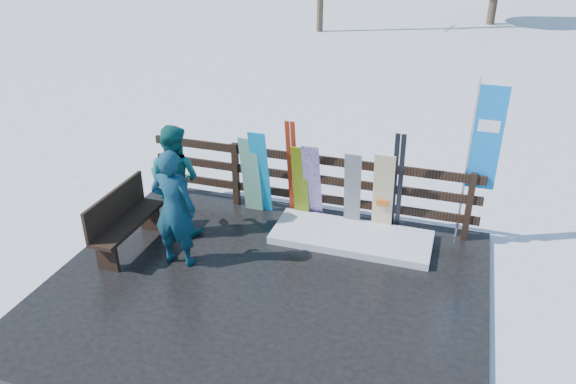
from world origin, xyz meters
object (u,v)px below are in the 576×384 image
(rental_flag, at_px, (482,144))
(snowboard_0, at_px, (260,173))
(bench, at_px, (123,219))
(snowboard_4, at_px, (352,191))
(person_back, at_px, (175,180))
(snowboard_1, at_px, (251,175))
(snowboard_5, at_px, (383,194))
(snowboard_3, at_px, (312,183))
(snowboard_2, at_px, (300,183))
(person_front, at_px, (174,209))

(rental_flag, bearing_deg, snowboard_0, -175.46)
(bench, relative_size, snowboard_4, 1.10)
(person_back, bearing_deg, snowboard_0, -134.68)
(bench, bearing_deg, snowboard_1, 48.81)
(bench, bearing_deg, rental_flag, 20.90)
(snowboard_1, xyz_separation_m, snowboard_4, (1.73, 0.00, -0.03))
(bench, xyz_separation_m, rental_flag, (5.01, 1.91, 1.09))
(snowboard_0, relative_size, snowboard_1, 1.10)
(bench, relative_size, snowboard_0, 0.95)
(snowboard_1, distance_m, snowboard_5, 2.22)
(snowboard_3, relative_size, person_back, 0.83)
(bench, xyz_separation_m, snowboard_2, (2.31, 1.64, 0.17))
(snowboard_3, xyz_separation_m, snowboard_4, (0.66, 0.00, -0.05))
(snowboard_3, height_order, rental_flag, rental_flag)
(rental_flag, distance_m, person_back, 4.70)
(snowboard_0, bearing_deg, snowboard_2, -0.00)
(bench, bearing_deg, person_back, 55.47)
(bench, distance_m, person_back, 0.98)
(snowboard_5, bearing_deg, snowboard_2, 180.00)
(rental_flag, xyz_separation_m, person_front, (-4.06, -2.02, -0.70))
(snowboard_2, bearing_deg, snowboard_4, 0.00)
(snowboard_0, bearing_deg, person_back, -140.72)
(snowboard_3, relative_size, person_front, 0.84)
(snowboard_0, bearing_deg, snowboard_5, -0.00)
(snowboard_0, height_order, person_back, person_back)
(person_back, bearing_deg, snowboard_4, -155.27)
(snowboard_3, bearing_deg, snowboard_4, 0.00)
(snowboard_1, relative_size, snowboard_3, 0.95)
(snowboard_2, bearing_deg, snowboard_1, 180.00)
(person_front, bearing_deg, person_back, -64.34)
(snowboard_2, bearing_deg, snowboard_3, 0.00)
(snowboard_1, bearing_deg, rental_flag, 4.32)
(snowboard_2, height_order, snowboard_3, snowboard_3)
(bench, xyz_separation_m, snowboard_1, (1.44, 1.64, 0.19))
(snowboard_3, distance_m, rental_flag, 2.67)
(snowboard_1, relative_size, person_back, 0.79)
(snowboard_2, relative_size, rental_flag, 0.54)
(snowboard_3, distance_m, snowboard_5, 1.15)
(snowboard_1, height_order, snowboard_3, snowboard_3)
(bench, relative_size, person_front, 0.83)
(snowboard_0, distance_m, snowboard_3, 0.90)
(snowboard_5, distance_m, rental_flag, 1.64)
(snowboard_0, relative_size, snowboard_5, 1.11)
(snowboard_1, height_order, person_front, person_front)
(snowboard_2, height_order, snowboard_4, snowboard_2)
(snowboard_2, bearing_deg, person_back, -153.36)
(snowboard_5, distance_m, person_front, 3.23)
(person_back, bearing_deg, snowboard_2, -147.32)
(snowboard_0, xyz_separation_m, snowboard_2, (0.69, -0.00, -0.09))
(snowboard_4, relative_size, rental_flag, 0.53)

